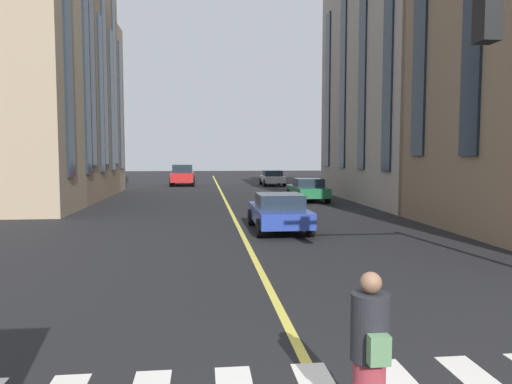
# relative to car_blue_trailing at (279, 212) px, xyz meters

# --- Properties ---
(lane_centre_line) EXTENTS (80.00, 0.16, 0.01)m
(lane_centre_line) POSITION_rel_car_blue_trailing_xyz_m (6.08, 1.40, -0.70)
(lane_centre_line) COLOR #D8C64C
(lane_centre_line) RESTS_ON ground_plane
(car_blue_trailing) EXTENTS (4.40, 1.95, 1.37)m
(car_blue_trailing) POSITION_rel_car_blue_trailing_xyz_m (0.00, 0.00, 0.00)
(car_blue_trailing) COLOR navy
(car_blue_trailing) RESTS_ON ground_plane
(car_silver_parked_a) EXTENTS (4.40, 1.95, 1.37)m
(car_silver_parked_a) POSITION_rel_car_blue_trailing_xyz_m (25.85, -3.50, 0.00)
(car_silver_parked_a) COLOR #B7BABF
(car_silver_parked_a) RESTS_ON ground_plane
(car_green_far) EXTENTS (4.40, 1.95, 1.37)m
(car_green_far) POSITION_rel_car_blue_trailing_xyz_m (11.05, -3.50, 0.00)
(car_green_far) COLOR #1E6038
(car_green_far) RESTS_ON ground_plane
(car_red_near) EXTENTS (4.70, 2.14, 1.88)m
(car_red_near) POSITION_rel_car_blue_trailing_xyz_m (26.71, 4.54, 0.27)
(car_red_near) COLOR #B21E1E
(car_red_near) RESTS_ON ground_plane
(pedestrian_near) EXTENTS (0.50, 0.38, 1.65)m
(pedestrian_near) POSITION_rel_car_blue_trailing_xyz_m (-12.94, 1.15, 0.12)
(pedestrian_near) COLOR maroon
(pedestrian_near) RESTS_ON ground_plane
(building_right_near) EXTENTS (14.91, 13.68, 14.03)m
(building_right_near) POSITION_rel_car_blue_trailing_xyz_m (10.79, -12.88, 6.31)
(building_right_near) COLOR #A89E8E
(building_right_near) RESTS_ON ground_plane
(building_left_far) EXTENTS (10.60, 9.86, 15.48)m
(building_left_far) POSITION_rel_car_blue_trailing_xyz_m (14.45, 13.77, 7.04)
(building_left_far) COLOR #846B51
(building_left_far) RESTS_ON ground_plane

